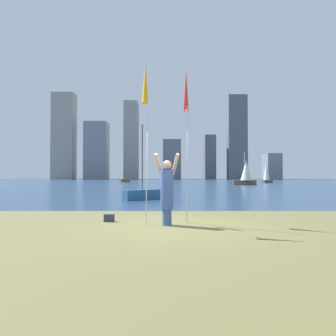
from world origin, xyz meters
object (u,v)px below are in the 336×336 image
object	(u,v)px
sailboat_1	(245,172)
sailboat_0	(142,194)
kite_flag_right	(185,95)
sailboat_3	(266,172)
bag	(108,218)
person	(166,190)
sailboat_5	(124,180)
kite_flag_left	(145,87)

from	to	relation	value
sailboat_1	sailboat_0	bearing A→B (deg)	-115.01
kite_flag_right	sailboat_3	world-z (taller)	sailboat_3
bag	sailboat_1	xyz separation A→B (m)	(12.25, 33.63, 1.62)
person	bag	bearing A→B (deg)	150.21
kite_flag_right	sailboat_3	bearing A→B (deg)	69.91
sailboat_0	sailboat_5	world-z (taller)	sailboat_5
person	sailboat_3	size ratio (longest dim) A/B	0.33
person	bag	distance (m)	1.94
person	kite_flag_right	world-z (taller)	kite_flag_right
kite_flag_left	bag	xyz separation A→B (m)	(-1.09, 0.98, -3.45)
person	sailboat_5	size ratio (longest dim) A/B	0.38
kite_flag_left	sailboat_1	world-z (taller)	sailboat_1
bag	sailboat_5	world-z (taller)	sailboat_5
sailboat_5	sailboat_3	bearing A→B (deg)	-12.58
person	kite_flag_left	size ratio (longest dim) A/B	0.45
sailboat_3	sailboat_5	world-z (taller)	sailboat_3
kite_flag_left	sailboat_0	bearing A→B (deg)	95.19
sailboat_5	bag	bearing A→B (deg)	-82.62
bag	sailboat_3	size ratio (longest dim) A/B	0.05
kite_flag_right	bag	bearing A→B (deg)	-179.87
sailboat_3	person	bearing A→B (deg)	-110.45
kite_flag_left	person	bearing A→B (deg)	34.17
sailboat_1	bag	bearing A→B (deg)	-110.01
kite_flag_right	sailboat_1	size ratio (longest dim) A/B	0.95
kite_flag_left	sailboat_1	bearing A→B (deg)	72.13
sailboat_5	person	bearing A→B (deg)	-80.90
kite_flag_left	bag	size ratio (longest dim) A/B	14.59
kite_flag_left	kite_flag_right	size ratio (longest dim) A/B	0.98
sailboat_1	sailboat_5	world-z (taller)	sailboat_5
person	sailboat_0	xyz separation A→B (m)	(-1.36, 8.58, -0.62)
bag	kite_flag_left	bearing A→B (deg)	-42.08
bag	sailboat_3	distance (m)	48.34
kite_flag_left	sailboat_3	distance (m)	48.85
person	sailboat_1	distance (m)	35.86
bag	sailboat_5	bearing A→B (deg)	97.38
bag	kite_flag_right	bearing A→B (deg)	0.13
sailboat_1	kite_flag_right	bearing A→B (deg)	-106.66
sailboat_1	sailboat_3	distance (m)	12.64
bag	sailboat_0	xyz separation A→B (m)	(0.28, 7.97, 0.21)
person	sailboat_0	world-z (taller)	sailboat_0
sailboat_0	sailboat_1	size ratio (longest dim) A/B	0.89
sailboat_0	sailboat_3	xyz separation A→B (m)	(18.23, 36.65, 1.51)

